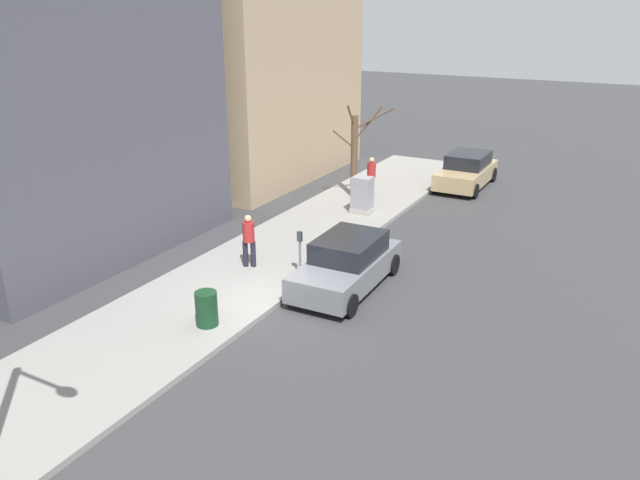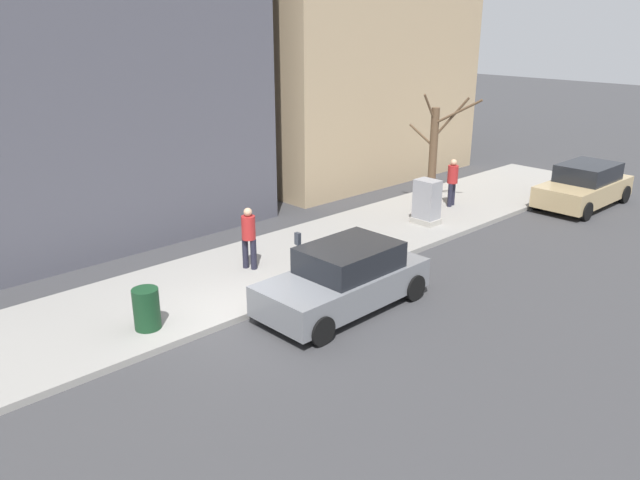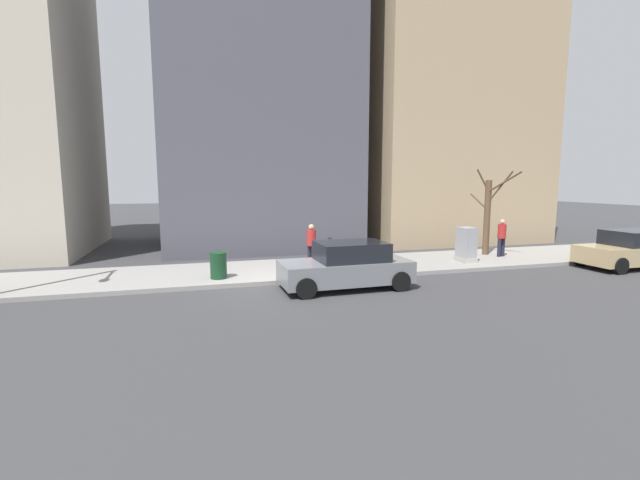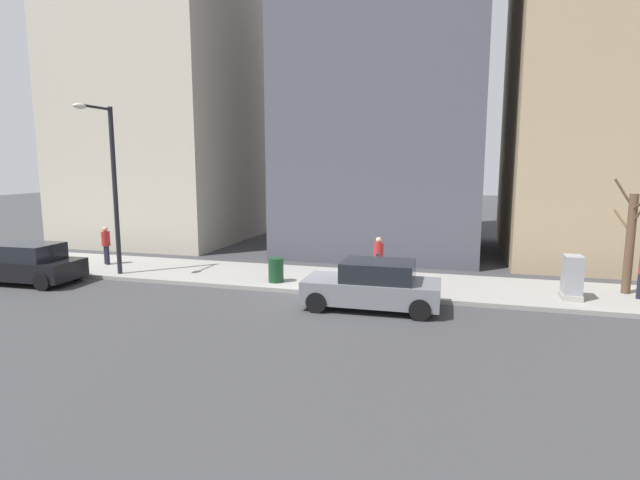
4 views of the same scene
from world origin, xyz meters
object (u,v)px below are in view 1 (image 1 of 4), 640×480
Objects in this scene: parked_car_tan at (467,171)px; trash_bin at (207,309)px; pedestrian_midblock at (249,238)px; pedestrian_near_meter at (371,174)px; utility_box at (362,196)px; parking_meter at (300,248)px; bare_tree at (355,153)px; parked_car_grey at (347,264)px.

parked_car_tan is 4.67× the size of trash_bin.
pedestrian_near_meter is at bearing -116.24° from pedestrian_midblock.
utility_box reaches higher than parked_car_tan.
utility_box is at bearing 69.08° from parked_car_tan.
trash_bin is at bearing 83.35° from parking_meter.
parked_car_tan reaches higher than trash_bin.
utility_box is 1.59× the size of trash_bin.
bare_tree is at bearing -111.99° from pedestrian_midblock.
pedestrian_near_meter reaches higher than utility_box.
bare_tree reaches higher than pedestrian_midblock.
parked_car_grey is 2.96× the size of utility_box.
parking_meter is at bearing 97.80° from utility_box.
trash_bin is at bearing 62.68° from parked_car_grey.
parked_car_grey is at bearing 90.07° from parked_car_tan.
trash_bin is (-0.40, 10.07, -0.25)m from utility_box.
bare_tree is 8.45m from pedestrian_midblock.
bare_tree is at bearing 49.13° from parked_car_tan.
bare_tree is at bearing 103.66° from pedestrian_near_meter.
parked_car_tan is 2.94× the size of utility_box.
pedestrian_midblock reaches higher than parked_car_tan.
parking_meter is 8.58m from pedestrian_near_meter.
bare_tree is 1.15m from pedestrian_near_meter.
pedestrian_near_meter is (-0.63, -0.30, -0.92)m from bare_tree.
parked_car_tan is at bearing -49.55° from pedestrian_near_meter.
pedestrian_midblock is at bearing 5.13° from parked_car_grey.
pedestrian_midblock is (-0.45, 8.39, -0.92)m from bare_tree.
parked_car_grey is at bearing 111.11° from utility_box.
trash_bin is at bearing 92.28° from utility_box.
parked_car_grey is (-0.03, 12.19, 0.00)m from parked_car_tan.
parked_car_tan is 4.87m from pedestrian_near_meter.
parked_car_tan is 0.99× the size of parked_car_grey.
trash_bin is (1.95, 3.97, -0.14)m from parked_car_grey.
parked_car_grey reaches higher than trash_bin.
parking_meter is 1.50× the size of trash_bin.
pedestrian_midblock is at bearing 75.90° from parked_car_tan.
pedestrian_midblock reaches higher than trash_bin.
bare_tree reaches higher than pedestrian_near_meter.
parked_car_grey is 2.55× the size of pedestrian_near_meter.
utility_box is at bearing -82.20° from parking_meter.
bare_tree is at bearing -75.47° from parking_meter.
parked_car_tan is 12.19m from parked_car_grey.
bare_tree is 4.30× the size of trash_bin.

